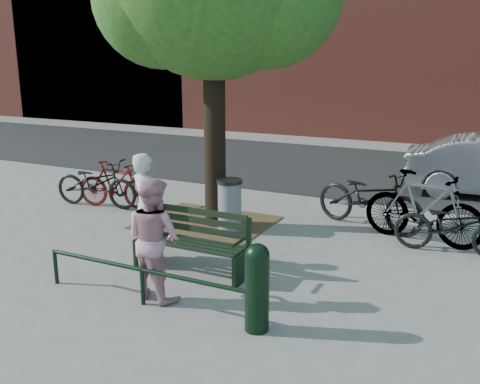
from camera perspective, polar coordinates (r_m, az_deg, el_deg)
The scene contains 14 objects.
ground at distance 8.11m, azimuth -5.19°, elevation -8.48°, with size 90.00×90.00×0.00m, color gray.
dirt_pit at distance 10.37m, azimuth -3.57°, elevation -3.28°, with size 2.40×2.00×0.02m, color brown.
road at distance 15.68m, azimuth 11.22°, elevation 2.51°, with size 40.00×7.00×0.01m, color black.
park_bench at distance 8.00m, azimuth -4.97°, elevation -5.13°, with size 1.74×0.54×0.97m.
guard_railing at distance 7.05m, azimuth -10.41°, elevation -8.74°, with size 3.06×0.06×0.51m.
person_left at distance 8.43m, azimuth -10.01°, elevation -1.61°, with size 0.62×0.41×1.71m, color beige.
person_right at distance 7.10m, azimuth -9.18°, elevation -4.91°, with size 0.80×0.62×1.64m, color #BC818F.
bollard at distance 6.26m, azimuth 1.83°, elevation -9.84°, with size 0.29×0.29×1.07m.
litter_bin at distance 9.78m, azimuth -1.11°, elevation -1.39°, with size 0.47×0.47×0.97m.
bicycle_a at distance 11.78m, azimuth -15.09°, elevation 0.91°, with size 0.68×1.94×1.02m, color black.
bicycle_b at distance 11.59m, azimuth -13.19°, elevation 0.79°, with size 0.47×1.68×1.01m, color #5B100D.
bicycle_c at distance 10.21m, azimuth 13.64°, elevation -0.61°, with size 0.77×2.20×1.16m, color black.
bicycle_d at distance 9.65m, azimuth 18.98°, elevation -1.58°, with size 0.58×2.07×1.24m, color gray.
bicycle_e at distance 9.28m, azimuth 21.76°, elevation -3.36°, with size 0.64×1.83×0.96m, color black.
Camera 1 is at (3.96, -6.35, 3.13)m, focal length 40.00 mm.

